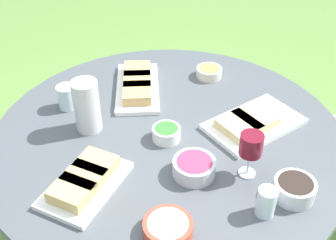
% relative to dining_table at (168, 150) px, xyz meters
% --- Properties ---
extents(dining_table, '(1.38, 1.38, 0.72)m').
position_rel_dining_table_xyz_m(dining_table, '(0.00, 0.00, 0.00)').
color(dining_table, '#4C4C51').
rests_on(dining_table, ground_plane).
extents(water_pitcher, '(0.11, 0.10, 0.21)m').
position_rel_dining_table_xyz_m(water_pitcher, '(-0.21, 0.23, 0.20)').
color(water_pitcher, silver).
rests_on(water_pitcher, dining_table).
extents(wine_glass, '(0.08, 0.08, 0.17)m').
position_rel_dining_table_xyz_m(wine_glass, '(0.05, -0.35, 0.22)').
color(wine_glass, silver).
rests_on(wine_glass, dining_table).
extents(platter_bread_main, '(0.40, 0.42, 0.06)m').
position_rel_dining_table_xyz_m(platter_bread_main, '(0.10, 0.32, 0.12)').
color(platter_bread_main, white).
rests_on(platter_bread_main, dining_table).
extents(platter_charcuterie, '(0.36, 0.30, 0.06)m').
position_rel_dining_table_xyz_m(platter_charcuterie, '(-0.40, -0.03, 0.12)').
color(platter_charcuterie, white).
rests_on(platter_charcuterie, dining_table).
extents(platter_sandwich_side, '(0.40, 0.27, 0.06)m').
position_rel_dining_table_xyz_m(platter_sandwich_side, '(0.26, -0.20, 0.12)').
color(platter_sandwich_side, white).
rests_on(platter_sandwich_side, dining_table).
extents(bowl_fries, '(0.12, 0.12, 0.05)m').
position_rel_dining_table_xyz_m(bowl_fries, '(0.42, 0.18, 0.12)').
color(bowl_fries, beige).
rests_on(bowl_fries, dining_table).
extents(bowl_salad, '(0.11, 0.11, 0.05)m').
position_rel_dining_table_xyz_m(bowl_salad, '(-0.03, -0.03, 0.12)').
color(bowl_salad, white).
rests_on(bowl_salad, dining_table).
extents(bowl_olives, '(0.14, 0.14, 0.06)m').
position_rel_dining_table_xyz_m(bowl_olives, '(0.08, -0.52, 0.13)').
color(bowl_olives, silver).
rests_on(bowl_olives, dining_table).
extents(bowl_dip_red, '(0.15, 0.15, 0.06)m').
position_rel_dining_table_xyz_m(bowl_dip_red, '(-0.09, -0.23, 0.13)').
color(bowl_dip_red, silver).
rests_on(bowl_dip_red, dining_table).
extents(bowl_dip_cream, '(0.15, 0.15, 0.04)m').
position_rel_dining_table_xyz_m(bowl_dip_cream, '(-0.32, -0.36, 0.12)').
color(bowl_dip_cream, '#B74733').
rests_on(bowl_dip_cream, dining_table).
extents(cup_water_near, '(0.08, 0.08, 0.10)m').
position_rel_dining_table_xyz_m(cup_water_near, '(-0.20, 0.41, 0.14)').
color(cup_water_near, silver).
rests_on(cup_water_near, dining_table).
extents(cup_water_far, '(0.06, 0.06, 0.10)m').
position_rel_dining_table_xyz_m(cup_water_far, '(-0.05, -0.50, 0.14)').
color(cup_water_far, silver).
rests_on(cup_water_far, dining_table).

